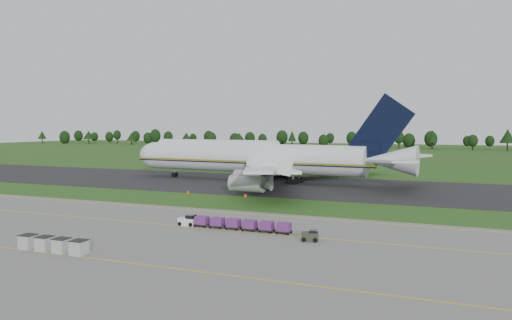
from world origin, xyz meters
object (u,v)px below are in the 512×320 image
at_px(aircraft, 256,157).
at_px(edge_markers, 216,194).
at_px(utility_cart, 310,237).
at_px(uld_row, 53,244).
at_px(baggage_train, 231,223).

height_order(aircraft, edge_markers, aircraft).
xyz_separation_m(aircraft, utility_cart, (29.87, -56.67, -5.38)).
distance_m(utility_cart, uld_row, 29.10).
xyz_separation_m(baggage_train, uld_row, (-13.14, -18.03, 0.03)).
relative_size(aircraft, uld_row, 8.42).
bearing_deg(baggage_train, aircraft, 108.73).
distance_m(aircraft, edge_markers, 26.83).
bearing_deg(baggage_train, uld_row, -126.08).
bearing_deg(uld_row, utility_cart, 31.87).
bearing_deg(aircraft, uld_row, -85.90).
height_order(baggage_train, edge_markers, baggage_train).
height_order(aircraft, baggage_train, aircraft).
relative_size(baggage_train, utility_cart, 7.69).
bearing_deg(utility_cart, edge_markers, 132.33).
relative_size(aircraft, baggage_train, 4.58).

